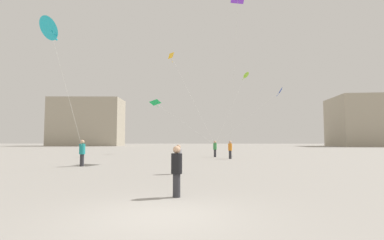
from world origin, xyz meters
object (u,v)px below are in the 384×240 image
person_in_teal (82,152)px  building_left_hall (87,122)px  kite_cyan_diamond (50,29)px  kite_lime_diamond (245,76)px  person_in_black (177,169)px  person_in_grey (178,158)px  building_centre_hall (376,121)px  kite_emerald_delta (156,103)px  kite_cobalt_delta (278,92)px  kite_amber_delta (172,58)px  person_in_orange (230,149)px  person_in_green (215,148)px

person_in_teal → building_left_hall: (-29.56, 72.60, 6.67)m
person_in_teal → building_left_hall: 78.67m
kite_cyan_diamond → kite_lime_diamond: bearing=59.7°
person_in_black → kite_lime_diamond: 28.36m
person_in_grey → kite_cyan_diamond: (-6.21, -2.01, 6.45)m
person_in_grey → person_in_teal: size_ratio=0.86×
building_left_hall → building_centre_hall: (90.00, -3.88, -0.20)m
person_in_teal → building_centre_hall: bearing=127.1°
kite_cyan_diamond → kite_lime_diamond: 25.53m
kite_lime_diamond → kite_emerald_delta: bearing=163.7°
kite_cobalt_delta → building_left_hall: 74.40m
person_in_black → kite_cyan_diamond: (-6.70, 4.27, 6.42)m
kite_cobalt_delta → kite_amber_delta: (-12.84, -1.68, 3.89)m
person_in_orange → kite_emerald_delta: bearing=39.3°
person_in_black → kite_cobalt_delta: 28.33m
kite_lime_diamond → person_in_green: bearing=-133.9°
person_in_teal → building_centre_hall: size_ratio=0.07×
kite_cobalt_delta → kite_emerald_delta: size_ratio=0.96×
person_in_teal → person_in_green: person_in_teal is taller
person_in_orange → building_centre_hall: bearing=-40.5°
person_in_grey → kite_lime_diamond: 22.83m
kite_emerald_delta → building_left_hall: size_ratio=0.38×
person_in_black → person_in_orange: person_in_orange is taller
person_in_black → kite_amber_delta: size_ratio=0.15×
building_left_hall → person_in_teal: bearing=-67.8°
kite_cyan_diamond → building_centre_hall: 95.77m
kite_amber_delta → building_left_hall: 68.56m
building_left_hall → building_centre_hall: building_left_hall is taller
kite_cobalt_delta → building_centre_hall: size_ratio=0.33×
person_in_orange → kite_cyan_diamond: (-10.17, -14.77, 6.34)m
person_in_black → kite_amber_delta: kite_amber_delta is taller
person_in_teal → kite_emerald_delta: size_ratio=0.21×
person_in_orange → kite_amber_delta: (-6.32, 4.91, 10.59)m
person_in_orange → building_centre_hall: (49.35, 60.26, 6.52)m
person_in_green → building_centre_hall: bearing=-6.3°
person_in_black → building_centre_hall: building_centre_hall is taller
person_in_green → kite_amber_delta: 11.85m
person_in_grey → kite_cyan_diamond: 9.18m
person_in_green → kite_emerald_delta: bearing=80.7°
person_in_grey → person_in_orange: (3.95, 12.76, 0.11)m
kite_emerald_delta → building_centre_hall: size_ratio=0.34×
kite_cyan_diamond → person_in_orange: bearing=55.5°
building_left_hall → kite_emerald_delta: bearing=-59.5°
person_in_teal → kite_emerald_delta: bearing=162.4°
person_in_orange → kite_lime_diamond: 11.70m
kite_cobalt_delta → building_left_hall: bearing=129.3°
person_in_green → person_in_black: bearing=-150.2°
kite_cyan_diamond → building_centre_hall: building_centre_hall is taller
kite_cyan_diamond → kite_amber_delta: bearing=78.9°
kite_amber_delta → building_centre_hall: (55.68, 55.35, -4.07)m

